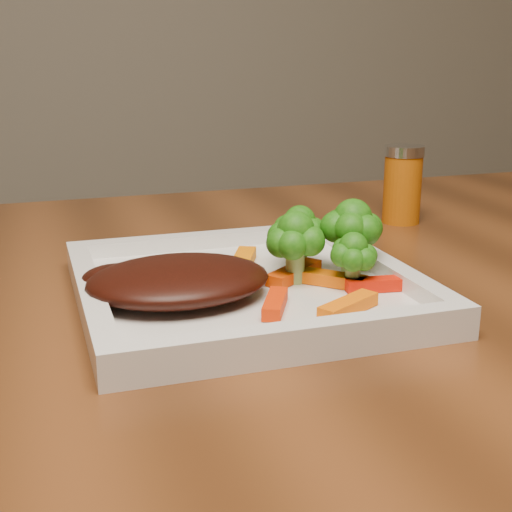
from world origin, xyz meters
name	(u,v)px	position (x,y,z in m)	size (l,w,h in m)	color
plate	(245,293)	(-0.30, -0.02, 0.76)	(0.27, 0.27, 0.01)	white
steak	(179,280)	(-0.36, -0.03, 0.78)	(0.15, 0.11, 0.03)	#350D08
broccoli_0	(300,229)	(-0.24, 0.02, 0.80)	(0.05, 0.05, 0.07)	#1D5C0F
broccoli_1	(352,238)	(-0.21, -0.02, 0.79)	(0.06, 0.06, 0.06)	#146611
broccoli_2	(353,254)	(-0.22, -0.05, 0.79)	(0.04, 0.04, 0.06)	#106511
broccoli_3	(295,247)	(-0.26, -0.02, 0.79)	(0.06, 0.06, 0.06)	#0F5C12
carrot_0	(348,306)	(-0.25, -0.10, 0.77)	(0.06, 0.02, 0.01)	#FF6904
carrot_1	(378,284)	(-0.20, -0.06, 0.77)	(0.05, 0.01, 0.01)	red
carrot_2	(275,304)	(-0.30, -0.08, 0.77)	(0.05, 0.01, 0.01)	red
carrot_4	(243,261)	(-0.29, 0.04, 0.77)	(0.06, 0.02, 0.01)	orange
carrot_5	(329,279)	(-0.24, -0.04, 0.77)	(0.06, 0.02, 0.01)	#F76104
carrot_6	(294,273)	(-0.26, -0.01, 0.77)	(0.06, 0.02, 0.01)	#E23C03
spice_shaker	(402,184)	(-0.04, 0.18, 0.80)	(0.04, 0.04, 0.09)	#B25509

